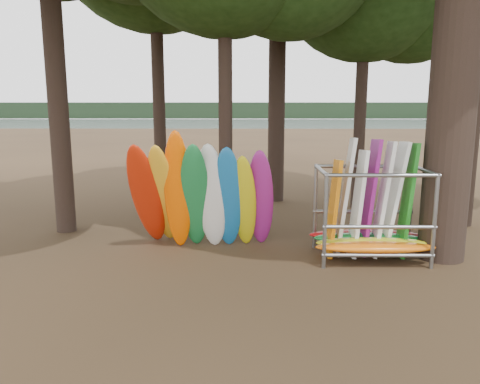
{
  "coord_description": "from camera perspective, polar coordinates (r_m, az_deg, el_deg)",
  "views": [
    {
      "loc": [
        -0.57,
        -10.21,
        3.61
      ],
      "look_at": [
        -0.72,
        1.5,
        1.4
      ],
      "focal_mm": 35.0,
      "sensor_mm": 36.0,
      "label": 1
    }
  ],
  "objects": [
    {
      "name": "ground",
      "position": [
        10.84,
        3.75,
        -8.78
      ],
      "size": [
        120.0,
        120.0,
        0.0
      ],
      "primitive_type": "plane",
      "color": "#47331E",
      "rests_on": "ground"
    },
    {
      "name": "lake",
      "position": [
        70.3,
        1.2,
        7.74
      ],
      "size": [
        160.0,
        160.0,
        0.0
      ],
      "primitive_type": "plane",
      "color": "gray",
      "rests_on": "ground"
    },
    {
      "name": "far_shore",
      "position": [
        120.22,
        1.01,
        9.91
      ],
      "size": [
        160.0,
        4.0,
        4.0
      ],
      "primitive_type": "cube",
      "color": "black",
      "rests_on": "ground"
    },
    {
      "name": "kayak_row",
      "position": [
        11.61,
        -5.13,
        -0.59
      ],
      "size": [
        3.7,
        2.02,
        3.14
      ],
      "color": "red",
      "rests_on": "ground"
    },
    {
      "name": "storage_rack",
      "position": [
        11.43,
        15.63,
        -2.85
      ],
      "size": [
        2.74,
        1.57,
        2.86
      ],
      "color": "gray",
      "rests_on": "ground"
    }
  ]
}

